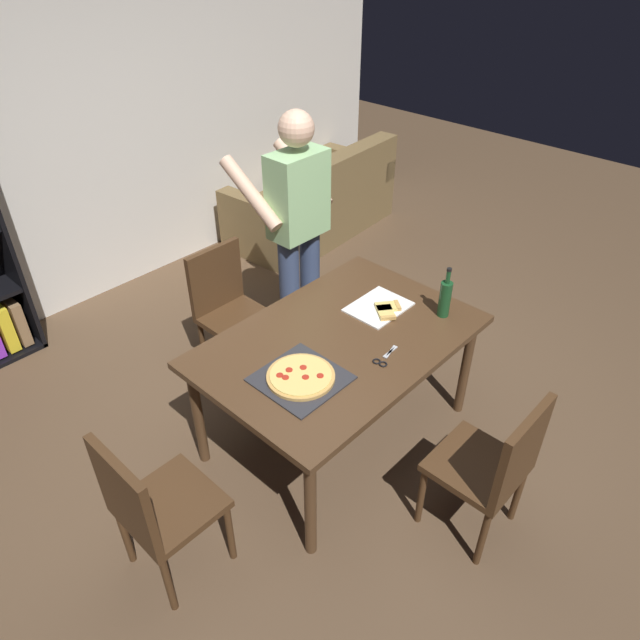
{
  "coord_description": "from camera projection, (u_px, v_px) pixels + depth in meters",
  "views": [
    {
      "loc": [
        -1.93,
        -1.65,
        2.7
      ],
      "look_at": [
        0.0,
        0.15,
        0.8
      ],
      "focal_mm": 32.33,
      "sensor_mm": 36.0,
      "label": 1
    }
  ],
  "objects": [
    {
      "name": "pizza_slices_on_towel",
      "position": [
        382.0,
        308.0,
        3.42
      ],
      "size": [
        0.36,
        0.3,
        0.03
      ],
      "color": "white",
      "rests_on": "dining_table"
    },
    {
      "name": "dining_table",
      "position": [
        339.0,
        348.0,
        3.24
      ],
      "size": [
        1.56,
        1.04,
        0.75
      ],
      "color": "#4C331E",
      "rests_on": "ground_plane"
    },
    {
      "name": "back_wall",
      "position": [
        79.0,
        122.0,
        4.26
      ],
      "size": [
        6.4,
        0.1,
        2.8
      ],
      "primitive_type": "cube",
      "color": "silver",
      "rests_on": "ground_plane"
    },
    {
      "name": "wine_bottle",
      "position": [
        445.0,
        298.0,
        3.31
      ],
      "size": [
        0.07,
        0.07,
        0.32
      ],
      "color": "#194723",
      "rests_on": "dining_table"
    },
    {
      "name": "pepperoni_pizza_on_tray",
      "position": [
        301.0,
        377.0,
        2.91
      ],
      "size": [
        0.41,
        0.41,
        0.04
      ],
      "color": "#2D2D33",
      "rests_on": "dining_table"
    },
    {
      "name": "kitchen_scissors",
      "position": [
        384.0,
        359.0,
        3.04
      ],
      "size": [
        0.2,
        0.09,
        0.01
      ],
      "color": "silver",
      "rests_on": "dining_table"
    },
    {
      "name": "chair_far_side",
      "position": [
        228.0,
        304.0,
        3.89
      ],
      "size": [
        0.42,
        0.42,
        0.9
      ],
      "color": "#472D19",
      "rests_on": "ground_plane"
    },
    {
      "name": "chair_left_end",
      "position": [
        152.0,
        505.0,
        2.59
      ],
      "size": [
        0.42,
        0.42,
        0.9
      ],
      "color": "#472D19",
      "rests_on": "ground_plane"
    },
    {
      "name": "couch",
      "position": [
        316.0,
        204.0,
        5.69
      ],
      "size": [
        1.76,
        0.98,
        0.85
      ],
      "color": "brown",
      "rests_on": "ground_plane"
    },
    {
      "name": "chair_near_camera",
      "position": [
        495.0,
        464.0,
        2.78
      ],
      "size": [
        0.42,
        0.42,
        0.9
      ],
      "color": "#472D19",
      "rests_on": "ground_plane"
    },
    {
      "name": "person_serving_pizza",
      "position": [
        297.0,
        226.0,
        3.76
      ],
      "size": [
        0.55,
        0.54,
        1.75
      ],
      "color": "#38476B",
      "rests_on": "ground_plane"
    },
    {
      "name": "ground_plane",
      "position": [
        337.0,
        432.0,
        3.63
      ],
      "size": [
        12.0,
        12.0,
        0.0
      ],
      "primitive_type": "plane",
      "color": "brown"
    }
  ]
}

